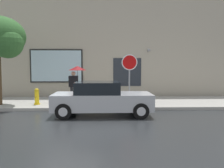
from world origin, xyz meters
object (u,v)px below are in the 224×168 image
(parked_car, at_px, (101,99))
(pedestrian_with_umbrella, at_px, (76,74))
(street_tree, at_px, (0,38))
(stop_sign, at_px, (129,70))
(fire_hydrant, at_px, (37,97))

(parked_car, bearing_deg, pedestrian_with_umbrella, 117.95)
(parked_car, distance_m, pedestrian_with_umbrella, 3.06)
(street_tree, bearing_deg, stop_sign, -5.23)
(fire_hydrant, relative_size, street_tree, 0.19)
(fire_hydrant, distance_m, pedestrian_with_umbrella, 2.29)
(street_tree, distance_m, stop_sign, 6.55)
(street_tree, bearing_deg, pedestrian_with_umbrella, 9.79)
(street_tree, xyz_separation_m, stop_sign, (6.34, -0.58, -1.54))
(parked_car, xyz_separation_m, stop_sign, (1.34, 1.36, 1.22))
(street_tree, bearing_deg, fire_hydrant, 1.75)
(fire_hydrant, bearing_deg, pedestrian_with_umbrella, 16.68)
(parked_car, height_order, fire_hydrant, parked_car)
(pedestrian_with_umbrella, bearing_deg, stop_sign, -24.08)
(pedestrian_with_umbrella, relative_size, street_tree, 0.44)
(parked_car, distance_m, fire_hydrant, 3.84)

